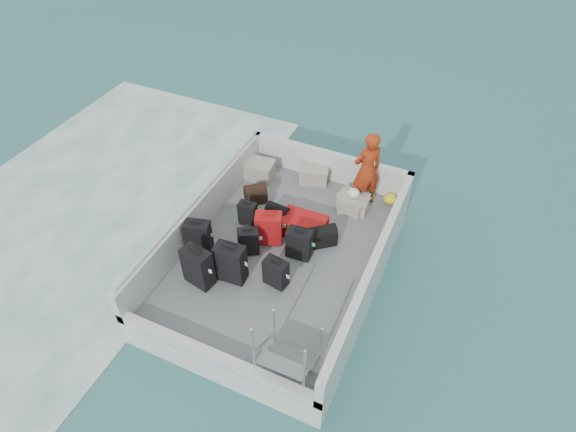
% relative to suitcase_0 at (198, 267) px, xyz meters
% --- Properties ---
extents(ground, '(160.00, 160.00, 0.00)m').
position_rel_suitcase_0_xyz_m(ground, '(1.01, 1.22, -1.01)').
color(ground, '#164B4E').
rests_on(ground, ground).
extents(wake_foam, '(10.00, 10.00, 0.00)m').
position_rel_suitcase_0_xyz_m(wake_foam, '(-3.79, 1.22, -1.01)').
color(wake_foam, white).
rests_on(wake_foam, ground).
extents(ferry_hull, '(3.60, 5.00, 0.60)m').
position_rel_suitcase_0_xyz_m(ferry_hull, '(1.01, 1.22, -0.71)').
color(ferry_hull, silver).
rests_on(ferry_hull, ground).
extents(deck, '(3.30, 4.70, 0.02)m').
position_rel_suitcase_0_xyz_m(deck, '(1.01, 1.22, -0.40)').
color(deck, slate).
rests_on(deck, ferry_hull).
extents(deck_fittings, '(3.60, 5.00, 0.90)m').
position_rel_suitcase_0_xyz_m(deck_fittings, '(1.36, 0.90, -0.02)').
color(deck_fittings, silver).
rests_on(deck_fittings, deck).
extents(suitcase_0, '(0.56, 0.38, 0.79)m').
position_rel_suitcase_0_xyz_m(suitcase_0, '(0.00, 0.00, 0.00)').
color(suitcase_0, black).
rests_on(suitcase_0, deck).
extents(suitcase_1, '(0.51, 0.38, 0.68)m').
position_rel_suitcase_0_xyz_m(suitcase_1, '(-0.41, 0.67, -0.05)').
color(suitcase_1, black).
rests_on(suitcase_1, deck).
extents(suitcase_2, '(0.36, 0.23, 0.51)m').
position_rel_suitcase_0_xyz_m(suitcase_2, '(0.07, 1.67, -0.14)').
color(suitcase_2, black).
rests_on(suitcase_2, deck).
extents(suitcase_3, '(0.53, 0.34, 0.78)m').
position_rel_suitcase_0_xyz_m(suitcase_3, '(0.47, 0.31, -0.00)').
color(suitcase_3, black).
rests_on(suitcase_3, deck).
extents(suitcase_4, '(0.44, 0.40, 0.57)m').
position_rel_suitcase_0_xyz_m(suitcase_4, '(0.45, 0.97, -0.11)').
color(suitcase_4, black).
rests_on(suitcase_4, deck).
extents(suitcase_5, '(0.56, 0.45, 0.68)m').
position_rel_suitcase_0_xyz_m(suitcase_5, '(0.67, 1.39, -0.06)').
color(suitcase_5, '#A6140C').
rests_on(suitcase_5, deck).
extents(suitcase_6, '(0.45, 0.31, 0.57)m').
position_rel_suitcase_0_xyz_m(suitcase_6, '(1.23, 0.52, -0.11)').
color(suitcase_6, black).
rests_on(suitcase_6, deck).
extents(suitcase_7, '(0.47, 0.29, 0.64)m').
position_rel_suitcase_0_xyz_m(suitcase_7, '(1.33, 1.29, -0.08)').
color(suitcase_7, black).
rests_on(suitcase_7, deck).
extents(suitcase_8, '(0.87, 0.58, 0.34)m').
position_rel_suitcase_0_xyz_m(suitcase_8, '(1.15, 1.89, -0.22)').
color(suitcase_8, '#A6140C').
rests_on(suitcase_8, deck).
extents(duffel_0, '(0.53, 0.52, 0.32)m').
position_rel_suitcase_0_xyz_m(duffel_0, '(-0.10, 2.33, -0.23)').
color(duffel_0, black).
rests_on(duffel_0, deck).
extents(duffel_1, '(0.48, 0.35, 0.32)m').
position_rel_suitcase_0_xyz_m(duffel_1, '(0.58, 1.96, -0.23)').
color(duffel_1, black).
rests_on(duffel_1, deck).
extents(duffel_2, '(0.59, 0.56, 0.32)m').
position_rel_suitcase_0_xyz_m(duffel_2, '(1.60, 1.77, -0.23)').
color(duffel_2, black).
rests_on(duffel_2, deck).
extents(crate_0, '(0.66, 0.49, 0.38)m').
position_rel_suitcase_0_xyz_m(crate_0, '(-0.40, 3.06, -0.21)').
color(crate_0, '#A49E8E').
rests_on(crate_0, deck).
extents(crate_1, '(0.67, 0.54, 0.35)m').
position_rel_suitcase_0_xyz_m(crate_1, '(0.75, 3.42, -0.22)').
color(crate_1, '#A49E8E').
rests_on(crate_1, deck).
extents(crate_2, '(0.64, 0.53, 0.33)m').
position_rel_suitcase_0_xyz_m(crate_2, '(1.82, 2.89, -0.23)').
color(crate_2, '#A49E8E').
rests_on(crate_2, deck).
extents(crate_3, '(0.60, 0.44, 0.34)m').
position_rel_suitcase_0_xyz_m(crate_3, '(1.83, 2.88, -0.22)').
color(crate_3, '#A49E8E').
rests_on(crate_3, deck).
extents(yellow_bag, '(0.28, 0.26, 0.22)m').
position_rel_suitcase_0_xyz_m(yellow_bag, '(2.46, 3.42, -0.28)').
color(yellow_bag, yellow).
rests_on(yellow_bag, deck).
extents(white_bag, '(0.24, 0.24, 0.18)m').
position_rel_suitcase_0_xyz_m(white_bag, '(1.82, 2.89, 0.03)').
color(white_bag, white).
rests_on(white_bag, crate_2).
extents(passenger, '(0.72, 0.72, 1.68)m').
position_rel_suitcase_0_xyz_m(passenger, '(1.94, 3.22, 0.44)').
color(passenger, red).
rests_on(passenger, deck).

